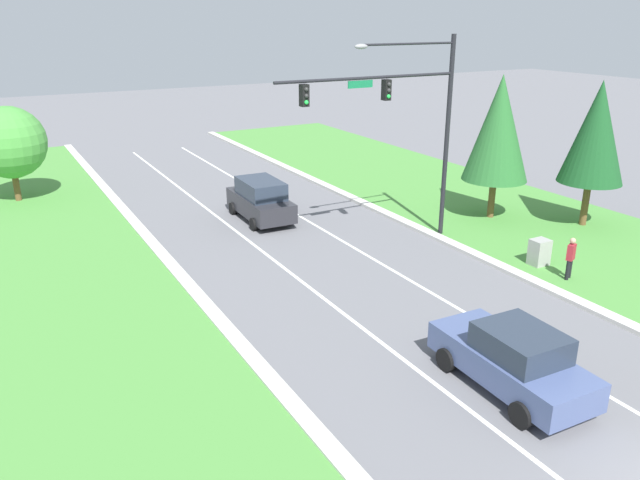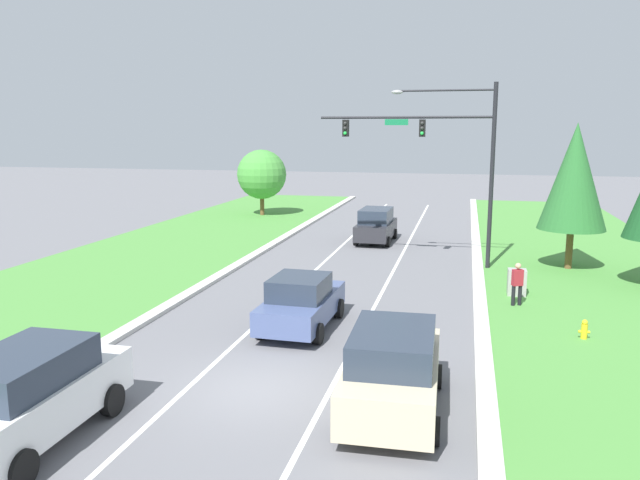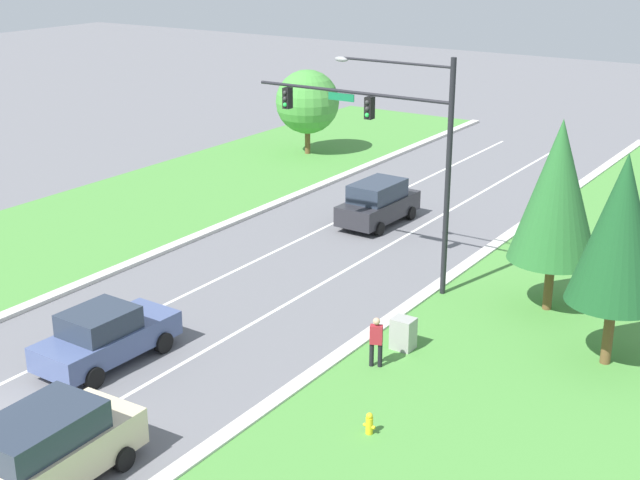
% 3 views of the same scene
% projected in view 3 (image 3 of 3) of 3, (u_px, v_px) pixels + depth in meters
% --- Properties ---
extents(lane_stripe_inner_right, '(0.14, 81.00, 0.01)m').
position_uv_depth(lane_stripe_inner_right, '(16.00, 459.00, 22.58)').
color(lane_stripe_inner_right, white).
rests_on(lane_stripe_inner_right, ground_plane).
extents(traffic_signal_mast, '(8.19, 0.41, 8.64)m').
position_uv_depth(traffic_signal_mast, '(393.00, 135.00, 31.96)').
color(traffic_signal_mast, black).
rests_on(traffic_signal_mast, ground_plane).
extents(slate_blue_sedan, '(2.21, 4.67, 1.82)m').
position_uv_depth(slate_blue_sedan, '(106.00, 336.00, 27.34)').
color(slate_blue_sedan, '#475684').
rests_on(slate_blue_sedan, ground_plane).
extents(champagne_suv, '(2.36, 4.90, 2.01)m').
position_uv_depth(champagne_suv, '(44.00, 451.00, 21.10)').
color(champagne_suv, beige).
rests_on(champagne_suv, ground_plane).
extents(charcoal_suv, '(2.15, 4.56, 1.99)m').
position_uv_depth(charcoal_suv, '(378.00, 203.00, 40.28)').
color(charcoal_suv, '#28282D').
rests_on(charcoal_suv, ground_plane).
extents(utility_cabinet, '(0.70, 0.60, 1.12)m').
position_uv_depth(utility_cabinet, '(403.00, 335.00, 28.21)').
color(utility_cabinet, '#9E9E99').
rests_on(utility_cabinet, ground_plane).
extents(pedestrian, '(0.44, 0.35, 1.69)m').
position_uv_depth(pedestrian, '(376.00, 341.00, 26.93)').
color(pedestrian, black).
rests_on(pedestrian, ground_plane).
extents(fire_hydrant, '(0.34, 0.20, 0.70)m').
position_uv_depth(fire_hydrant, '(369.00, 425.00, 23.50)').
color(fire_hydrant, gold).
rests_on(fire_hydrant, ground_plane).
extents(conifer_near_right_tree, '(2.87, 2.87, 6.72)m').
position_uv_depth(conifer_near_right_tree, '(620.00, 230.00, 26.00)').
color(conifer_near_right_tree, brown).
rests_on(conifer_near_right_tree, ground_plane).
extents(oak_near_left_tree, '(3.72, 3.72, 5.03)m').
position_uv_depth(oak_near_left_tree, '(307.00, 102.00, 51.94)').
color(oak_near_left_tree, brown).
rests_on(oak_near_left_tree, ground_plane).
extents(conifer_far_right_tree, '(3.07, 3.07, 6.85)m').
position_uv_depth(conifer_far_right_tree, '(557.00, 191.00, 29.90)').
color(conifer_far_right_tree, brown).
rests_on(conifer_far_right_tree, ground_plane).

